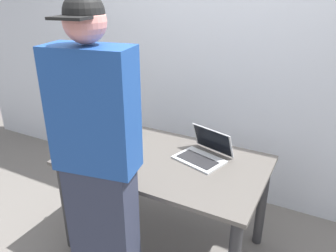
{
  "coord_description": "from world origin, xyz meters",
  "views": [
    {
      "loc": [
        0.95,
        -1.74,
        1.84
      ],
      "look_at": [
        0.03,
        0.0,
        0.99
      ],
      "focal_mm": 35.19,
      "sensor_mm": 36.0,
      "label": 1
    }
  ],
  "objects_px": {
    "beer_bottle_dark": "(108,124)",
    "beer_bottle_brown": "(115,138)",
    "person_figure": "(100,175)",
    "laptop": "(204,152)"
  },
  "relations": [
    {
      "from": "beer_bottle_dark",
      "to": "beer_bottle_brown",
      "type": "bearing_deg",
      "value": -39.66
    },
    {
      "from": "beer_bottle_brown",
      "to": "laptop",
      "type": "bearing_deg",
      "value": 18.38
    },
    {
      "from": "laptop",
      "to": "person_figure",
      "type": "relative_size",
      "value": 0.21
    },
    {
      "from": "beer_bottle_brown",
      "to": "beer_bottle_dark",
      "type": "bearing_deg",
      "value": 140.34
    },
    {
      "from": "laptop",
      "to": "beer_bottle_brown",
      "type": "distance_m",
      "value": 0.63
    },
    {
      "from": "beer_bottle_dark",
      "to": "person_figure",
      "type": "bearing_deg",
      "value": -55.41
    },
    {
      "from": "person_figure",
      "to": "beer_bottle_dark",
      "type": "bearing_deg",
      "value": 124.59
    },
    {
      "from": "laptop",
      "to": "beer_bottle_dark",
      "type": "xyz_separation_m",
      "value": [
        -0.76,
        -0.06,
        0.08
      ]
    },
    {
      "from": "beer_bottle_dark",
      "to": "beer_bottle_brown",
      "type": "height_order",
      "value": "beer_bottle_dark"
    },
    {
      "from": "person_figure",
      "to": "laptop",
      "type": "bearing_deg",
      "value": 68.9
    }
  ]
}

